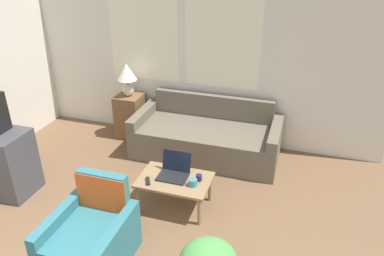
{
  "coord_description": "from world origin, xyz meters",
  "views": [
    {
      "loc": [
        1.7,
        -1.05,
        2.88
      ],
      "look_at": [
        0.44,
        2.95,
        0.75
      ],
      "focal_mm": 35.0,
      "sensor_mm": 36.0,
      "label": 1
    }
  ],
  "objects_px": {
    "armchair": "(92,238)",
    "cup_navy": "(199,178)",
    "tv_remote": "(148,181)",
    "cup_yellow": "(193,182)",
    "laptop": "(174,171)",
    "couch": "(207,137)",
    "coffee_table": "(175,182)",
    "table_lamp": "(127,75)"
  },
  "relations": [
    {
      "from": "couch",
      "to": "coffee_table",
      "type": "relative_size",
      "value": 2.5
    },
    {
      "from": "armchair",
      "to": "cup_yellow",
      "type": "bearing_deg",
      "value": 52.43
    },
    {
      "from": "couch",
      "to": "tv_remote",
      "type": "bearing_deg",
      "value": -101.8
    },
    {
      "from": "armchair",
      "to": "table_lamp",
      "type": "xyz_separation_m",
      "value": [
        -0.8,
        2.52,
        0.76
      ]
    },
    {
      "from": "armchair",
      "to": "tv_remote",
      "type": "bearing_deg",
      "value": 75.71
    },
    {
      "from": "cup_navy",
      "to": "tv_remote",
      "type": "bearing_deg",
      "value": -159.67
    },
    {
      "from": "armchair",
      "to": "cup_navy",
      "type": "bearing_deg",
      "value": 54.36
    },
    {
      "from": "couch",
      "to": "cup_yellow",
      "type": "relative_size",
      "value": 21.04
    },
    {
      "from": "armchair",
      "to": "laptop",
      "type": "bearing_deg",
      "value": 66.9
    },
    {
      "from": "coffee_table",
      "to": "cup_navy",
      "type": "xyz_separation_m",
      "value": [
        0.28,
        0.06,
        0.08
      ]
    },
    {
      "from": "cup_yellow",
      "to": "coffee_table",
      "type": "bearing_deg",
      "value": 166.05
    },
    {
      "from": "couch",
      "to": "cup_navy",
      "type": "xyz_separation_m",
      "value": [
        0.24,
        -1.26,
        0.16
      ]
    },
    {
      "from": "table_lamp",
      "to": "laptop",
      "type": "distance_m",
      "value": 1.99
    },
    {
      "from": "cup_navy",
      "to": "tv_remote",
      "type": "height_order",
      "value": "cup_navy"
    },
    {
      "from": "table_lamp",
      "to": "coffee_table",
      "type": "height_order",
      "value": "table_lamp"
    },
    {
      "from": "armchair",
      "to": "cup_yellow",
      "type": "distance_m",
      "value": 1.22
    },
    {
      "from": "cup_navy",
      "to": "tv_remote",
      "type": "relative_size",
      "value": 0.48
    },
    {
      "from": "armchair",
      "to": "table_lamp",
      "type": "distance_m",
      "value": 2.75
    },
    {
      "from": "table_lamp",
      "to": "laptop",
      "type": "bearing_deg",
      "value": -48.44
    },
    {
      "from": "cup_yellow",
      "to": "cup_navy",
      "type": "bearing_deg",
      "value": 73.73
    },
    {
      "from": "cup_yellow",
      "to": "tv_remote",
      "type": "height_order",
      "value": "cup_yellow"
    },
    {
      "from": "tv_remote",
      "to": "cup_yellow",
      "type": "bearing_deg",
      "value": 9.46
    },
    {
      "from": "coffee_table",
      "to": "laptop",
      "type": "height_order",
      "value": "laptop"
    },
    {
      "from": "armchair",
      "to": "tv_remote",
      "type": "distance_m",
      "value": 0.91
    },
    {
      "from": "tv_remote",
      "to": "armchair",
      "type": "bearing_deg",
      "value": -104.29
    },
    {
      "from": "cup_yellow",
      "to": "tv_remote",
      "type": "bearing_deg",
      "value": -170.54
    },
    {
      "from": "coffee_table",
      "to": "cup_yellow",
      "type": "height_order",
      "value": "cup_yellow"
    },
    {
      "from": "tv_remote",
      "to": "cup_navy",
      "type": "bearing_deg",
      "value": 20.33
    },
    {
      "from": "table_lamp",
      "to": "tv_remote",
      "type": "height_order",
      "value": "table_lamp"
    },
    {
      "from": "table_lamp",
      "to": "cup_navy",
      "type": "relative_size",
      "value": 6.99
    },
    {
      "from": "laptop",
      "to": "couch",
      "type": "bearing_deg",
      "value": 87.14
    },
    {
      "from": "coffee_table",
      "to": "tv_remote",
      "type": "xyz_separation_m",
      "value": [
        -0.27,
        -0.15,
        0.06
      ]
    },
    {
      "from": "laptop",
      "to": "cup_yellow",
      "type": "xyz_separation_m",
      "value": [
        0.27,
        -0.13,
        -0.02
      ]
    },
    {
      "from": "table_lamp",
      "to": "cup_yellow",
      "type": "distance_m",
      "value": 2.27
    },
    {
      "from": "cup_yellow",
      "to": "laptop",
      "type": "bearing_deg",
      "value": 154.06
    },
    {
      "from": "coffee_table",
      "to": "laptop",
      "type": "bearing_deg",
      "value": 112.37
    },
    {
      "from": "couch",
      "to": "cup_navy",
      "type": "height_order",
      "value": "couch"
    },
    {
      "from": "couch",
      "to": "cup_yellow",
      "type": "xyz_separation_m",
      "value": [
        0.21,
        -1.37,
        0.16
      ]
    },
    {
      "from": "couch",
      "to": "table_lamp",
      "type": "xyz_separation_m",
      "value": [
        -1.33,
        0.19,
        0.76
      ]
    },
    {
      "from": "table_lamp",
      "to": "laptop",
      "type": "relative_size",
      "value": 1.49
    },
    {
      "from": "laptop",
      "to": "cup_yellow",
      "type": "relative_size",
      "value": 3.48
    },
    {
      "from": "coffee_table",
      "to": "table_lamp",
      "type": "bearing_deg",
      "value": 130.82
    }
  ]
}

